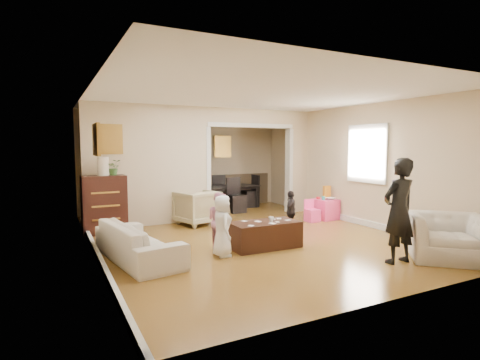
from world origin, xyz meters
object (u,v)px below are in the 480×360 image
armchair_front (447,237)px  child_toddler (291,212)px  coffee_cup (271,219)px  dining_table (226,197)px  dresser (104,204)px  coffee_table (265,235)px  cyan_cup (323,198)px  play_table (325,209)px  child_kneel_a (222,226)px  adult_person (399,211)px  child_kneel_b (219,220)px  sofa (138,241)px  table_lamp (103,166)px  armchair_back (197,207)px

armchair_front → child_toddler: 2.79m
coffee_cup → dining_table: (1.00, 3.97, -0.17)m
armchair_front → dresser: size_ratio=0.92×
coffee_table → cyan_cup: cyan_cup is taller
dresser → play_table: dresser is taller
armchair_front → child_kneel_a: bearing=-167.1°
cyan_cup → play_table: bearing=26.6°
dining_table → child_kneel_a: child_kneel_a is taller
play_table → adult_person: adult_person is taller
child_kneel_a → child_kneel_b: child_kneel_a is taller
coffee_table → adult_person: adult_person is taller
dresser → cyan_cup: bearing=-10.9°
coffee_table → cyan_cup: (2.45, 1.46, 0.29)m
child_kneel_b → child_toddler: 1.81m
sofa → dining_table: 4.82m
adult_person → child_kneel_b: size_ratio=1.63×
adult_person → play_table: bearing=-112.7°
armchair_front → cyan_cup: size_ratio=13.04×
dining_table → play_table: bearing=-70.6°
sofa → child_kneel_b: child_kneel_b is taller
child_kneel_a → child_toddler: 2.10m
table_lamp → adult_person: bearing=-48.2°
armchair_front → child_kneel_a: child_kneel_a is taller
table_lamp → cyan_cup: size_ratio=4.50×
cyan_cup → dresser: bearing=169.1°
armchair_front → adult_person: adult_person is taller
armchair_back → child_toddler: (1.39, -1.58, 0.04)m
armchair_front → coffee_cup: armchair_front is taller
armchair_back → cyan_cup: bearing=147.1°
play_table → child_kneel_b: bearing=-159.6°
adult_person → sofa: bearing=-30.3°
dresser → armchair_back: bearing=-1.2°
armchair_back → coffee_cup: bearing=84.9°
child_kneel_b → play_table: bearing=-88.8°
table_lamp → armchair_back: bearing=-1.2°
armchair_front → child_kneel_b: (-2.81, 2.13, 0.13)m
coffee_table → coffee_cup: 0.28m
child_toddler → child_kneel_b: bearing=-24.8°
sofa → armchair_back: 2.68m
coffee_cup → table_lamp: bearing=134.2°
table_lamp → dining_table: 3.83m
table_lamp → child_toddler: bearing=-26.1°
coffee_cup → child_kneel_a: 0.96m
dining_table → child_toddler: bearing=-102.6°
coffee_table → dining_table: (1.10, 3.92, 0.09)m
sofa → child_kneel_a: child_kneel_a is taller
coffee_cup → cyan_cup: bearing=32.7°
adult_person → child_kneel_b: 2.79m
table_lamp → child_toddler: table_lamp is taller
sofa → armchair_front: armchair_front is taller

